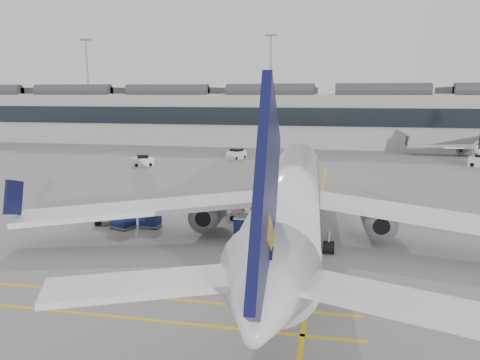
% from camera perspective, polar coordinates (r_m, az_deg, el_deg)
% --- Properties ---
extents(ground, '(220.00, 220.00, 0.00)m').
position_cam_1_polar(ground, '(36.46, -7.00, -7.37)').
color(ground, gray).
rests_on(ground, ground).
extents(terminal, '(200.00, 20.45, 12.40)m').
position_cam_1_polar(terminal, '(105.50, 5.38, 7.78)').
color(terminal, '#9E9E99').
rests_on(terminal, ground).
extents(light_masts, '(113.00, 0.60, 25.45)m').
position_cam_1_polar(light_masts, '(119.60, 5.37, 12.11)').
color(light_masts, slate).
rests_on(light_masts, ground).
extents(apron_markings, '(0.25, 60.00, 0.01)m').
position_cam_1_polar(apron_markings, '(44.32, 9.60, -4.19)').
color(apron_markings, gold).
rests_on(apron_markings, ground).
extents(airliner_main, '(41.06, 44.91, 11.93)m').
position_cam_1_polar(airliner_main, '(35.08, 6.18, -2.13)').
color(airliner_main, white).
rests_on(airliner_main, ground).
extents(belt_loader, '(5.26, 2.04, 2.12)m').
position_cam_1_polar(belt_loader, '(42.05, 1.20, -3.98)').
color(belt_loader, '#BBB7B1').
rests_on(belt_loader, ground).
extents(baggage_cart_a, '(1.86, 1.59, 1.80)m').
position_cam_1_polar(baggage_cart_a, '(43.59, -1.71, -2.99)').
color(baggage_cart_a, gray).
rests_on(baggage_cart_a, ground).
extents(baggage_cart_b, '(1.82, 1.51, 1.90)m').
position_cam_1_polar(baggage_cart_b, '(36.07, 0.71, -5.80)').
color(baggage_cart_b, gray).
rests_on(baggage_cart_b, ground).
extents(baggage_cart_c, '(1.75, 1.48, 1.74)m').
position_cam_1_polar(baggage_cart_c, '(40.20, -10.89, -4.39)').
color(baggage_cart_c, gray).
rests_on(baggage_cart_c, ground).
extents(baggage_cart_d, '(2.21, 2.02, 1.91)m').
position_cam_1_polar(baggage_cart_d, '(40.36, -14.12, -4.34)').
color(baggage_cart_d, gray).
rests_on(baggage_cart_d, ground).
extents(ramp_agent_a, '(0.81, 0.71, 1.87)m').
position_cam_1_polar(ramp_agent_a, '(42.60, 1.59, -3.35)').
color(ramp_agent_a, '#E54A0C').
rests_on(ramp_agent_a, ground).
extents(ramp_agent_b, '(1.12, 0.98, 1.96)m').
position_cam_1_polar(ramp_agent_b, '(37.95, 2.87, -5.04)').
color(ramp_agent_b, '#F3450C').
rests_on(ramp_agent_b, ground).
extents(pushback_tug, '(2.83, 2.10, 1.42)m').
position_cam_1_polar(pushback_tug, '(42.09, -15.46, -4.34)').
color(pushback_tug, '#5B5D4F').
rests_on(pushback_tug, ground).
extents(safety_cone_nose, '(0.36, 0.36, 0.50)m').
position_cam_1_polar(safety_cone_nose, '(58.86, 7.75, -0.24)').
color(safety_cone_nose, '#F24C0A').
rests_on(safety_cone_nose, ground).
extents(safety_cone_engine, '(0.40, 0.40, 0.55)m').
position_cam_1_polar(safety_cone_engine, '(40.64, 15.61, -5.40)').
color(safety_cone_engine, '#F24C0A').
rests_on(safety_cone_engine, ground).
extents(service_van_left, '(3.61, 2.99, 1.66)m').
position_cam_1_polar(service_van_left, '(74.22, -11.76, 2.26)').
color(service_van_left, silver).
rests_on(service_van_left, ground).
extents(service_van_mid, '(3.07, 3.94, 1.81)m').
position_cam_1_polar(service_van_mid, '(80.49, -0.40, 3.16)').
color(service_van_mid, silver).
rests_on(service_van_mid, ground).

